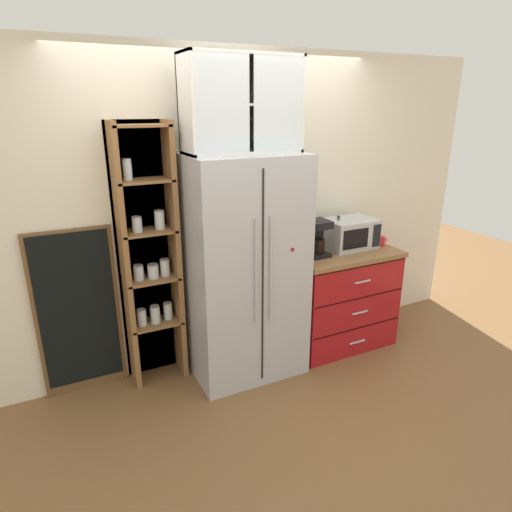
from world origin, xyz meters
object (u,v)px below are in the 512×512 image
Objects in this scene: mug_red at (381,241)px; chalkboard_menu at (78,313)px; coffee_maker at (316,237)px; refrigerator at (245,269)px; microwave at (350,233)px; bottle_green at (337,234)px.

chalkboard_menu is at bearing 173.07° from mug_red.
coffee_maker is at bearing -7.91° from chalkboard_menu.
refrigerator is 4.07× the size of microwave.
bottle_green is (-0.12, 0.03, 0.00)m from microwave.
coffee_maker is at bearing -173.79° from microwave.
coffee_maker is at bearing -165.98° from bottle_green.
refrigerator is 0.70m from coffee_maker.
bottle_green reaches higher than mug_red.
refrigerator is 1.38× the size of chalkboard_menu.
refrigerator is 1.08m from microwave.
bottle_green is at bearing -5.19° from chalkboard_menu.
refrigerator reaches higher than bottle_green.
bottle_green is 2.23m from chalkboard_menu.
bottle_green is 0.23× the size of chalkboard_menu.
mug_red is (0.67, -0.05, -0.11)m from coffee_maker.
bottle_green is (0.95, 0.09, 0.14)m from refrigerator.
microwave reaches higher than mug_red.
bottle_green is (-0.40, 0.12, 0.09)m from mug_red.
coffee_maker is at bearing 175.85° from mug_red.
chalkboard_menu is (-1.24, 0.29, -0.24)m from refrigerator.
chalkboard_menu reaches higher than mug_red.
refrigerator is 1.36m from mug_red.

